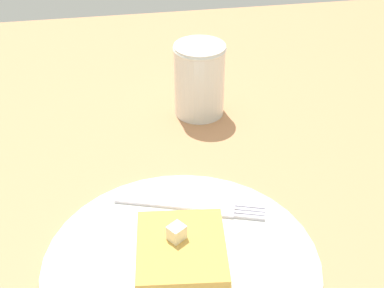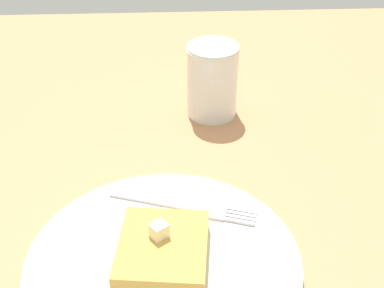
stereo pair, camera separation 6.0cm
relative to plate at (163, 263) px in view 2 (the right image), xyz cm
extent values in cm
cube|color=#B47A50|center=(1.84, -11.15, -1.94)|extent=(128.82, 128.82, 2.72)
cylinder|color=silver|center=(0.00, 0.00, -0.05)|extent=(26.18, 26.18, 1.05)
torus|color=navy|center=(0.00, 0.00, 0.07)|extent=(26.18, 26.18, 0.80)
cube|color=gold|center=(0.00, 0.00, 1.59)|extent=(10.18, 9.22, 2.24)
cube|color=#F4E9C2|center=(0.81, 0.30, 3.45)|extent=(1.96, 1.99, 1.49)
cube|color=silver|center=(8.23, 0.92, 0.65)|extent=(3.94, 9.79, 0.36)
cube|color=silver|center=(6.26, -5.17, 0.65)|extent=(2.96, 3.34, 0.36)
cube|color=silver|center=(6.12, -8.27, 0.65)|extent=(1.29, 3.14, 0.36)
cube|color=silver|center=(5.59, -8.10, 0.65)|extent=(1.29, 3.14, 0.36)
cube|color=silver|center=(5.07, -7.93, 0.65)|extent=(1.29, 3.14, 0.36)
cube|color=silver|center=(4.55, -7.76, 0.65)|extent=(1.29, 3.14, 0.36)
cylinder|color=#56250E|center=(27.96, -6.82, 2.59)|extent=(6.24, 6.24, 6.35)
cylinder|color=silver|center=(27.96, -6.82, 4.42)|extent=(6.78, 6.78, 10.00)
torus|color=silver|center=(27.96, -6.82, 8.97)|extent=(7.01, 7.01, 0.50)
camera|label=1|loc=(-34.62, 4.95, 38.21)|focal=50.00mm
camera|label=2|loc=(-35.27, -0.97, 38.21)|focal=50.00mm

